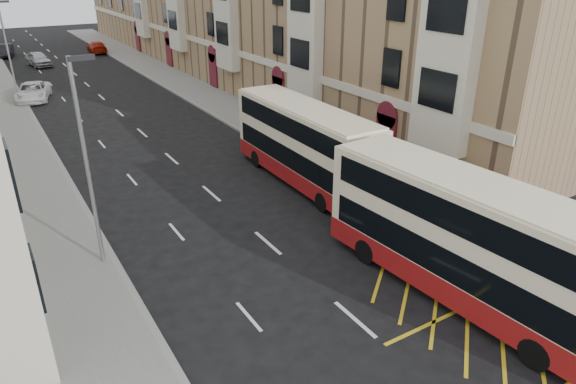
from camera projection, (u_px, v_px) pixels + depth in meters
pavement_right at (233, 109)px, 41.30m from camera, size 4.00×120.00×0.15m
pavement_left at (21, 142)px, 33.95m from camera, size 3.00×120.00×0.15m
kerb_right at (210, 113)px, 40.35m from camera, size 0.25×120.00×0.15m
kerb_left at (46, 138)px, 34.66m from camera, size 0.25×120.00×0.15m
road_markings at (89, 86)px, 49.19m from camera, size 10.00×110.00×0.01m
guard_railing at (449, 230)px, 21.30m from camera, size 0.06×6.56×1.01m
street_lamp_near at (87, 154)px, 18.62m from camera, size 0.93×0.18×8.00m
street_lamp_far at (8, 46)px, 41.93m from camera, size 0.93×0.18×8.00m
double_decker_front at (466, 240)px, 17.62m from camera, size 3.41×11.40×4.48m
double_decker_rear at (304, 145)px, 27.07m from camera, size 2.62×10.78×4.28m
pedestrian_mid at (555, 241)px, 20.26m from camera, size 0.94×0.85×1.58m
pedestrian_far at (438, 200)px, 23.64m from camera, size 1.04×0.80×1.64m
white_van at (33, 92)px, 44.05m from camera, size 3.69×5.78×1.49m
car_silver at (38, 59)px, 58.18m from camera, size 2.60×4.91×1.59m
car_dark at (5, 51)px, 63.76m from camera, size 2.32×4.78×1.51m
car_red at (97, 47)px, 66.49m from camera, size 2.46×5.20×1.46m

